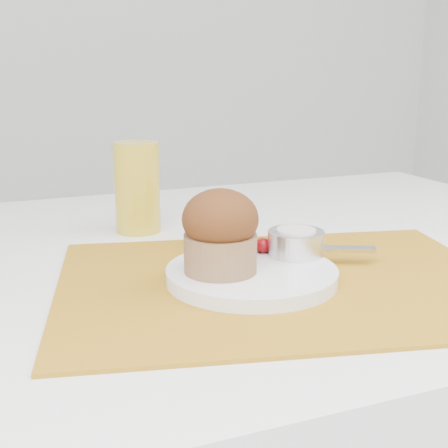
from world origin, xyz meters
name	(u,v)px	position (x,y,z in m)	size (l,w,h in m)	color
placemat	(282,282)	(0.02, -0.10, 0.75)	(0.49, 0.36, 0.00)	#A97217
plate	(252,275)	(-0.01, -0.09, 0.76)	(0.19, 0.19, 0.02)	white
ramekin	(296,243)	(0.06, -0.07, 0.78)	(0.07, 0.07, 0.03)	silver
cream	(296,231)	(0.06, -0.07, 0.80)	(0.05, 0.05, 0.01)	silver
raspberry_near	(245,246)	(0.01, -0.04, 0.78)	(0.02, 0.02, 0.02)	#5D0219
raspberry_far	(263,245)	(0.03, -0.05, 0.78)	(0.02, 0.02, 0.02)	#510204
butter_knife	(296,248)	(0.07, -0.05, 0.77)	(0.19, 0.02, 0.00)	#B6B8BF
orange	(228,221)	(0.02, 0.06, 0.78)	(0.07, 0.07, 0.07)	red
juice_glass	(137,187)	(-0.07, 0.17, 0.81)	(0.06, 0.06, 0.13)	gold
muffin	(220,232)	(-0.05, -0.09, 0.81)	(0.09, 0.09, 0.09)	olive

